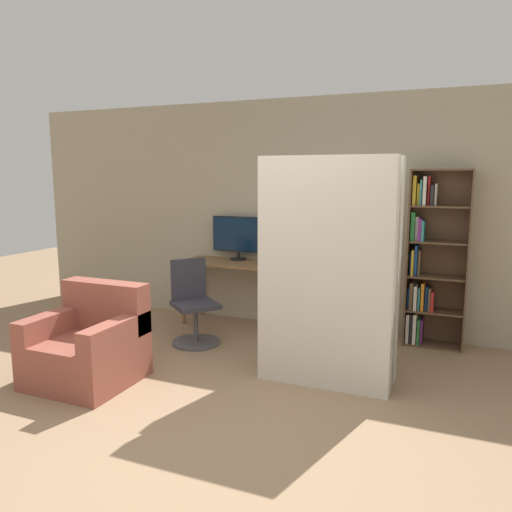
# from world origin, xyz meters

# --- Properties ---
(ground_plane) EXTENTS (16.00, 16.00, 0.00)m
(ground_plane) POSITION_xyz_m (0.00, 0.00, 0.00)
(ground_plane) COLOR #937556
(wall_back) EXTENTS (8.00, 0.06, 2.70)m
(wall_back) POSITION_xyz_m (0.00, 2.97, 1.35)
(wall_back) COLOR tan
(wall_back) RESTS_ON ground
(desk) EXTENTS (1.23, 0.56, 0.78)m
(desk) POSITION_xyz_m (-0.98, 2.66, 0.66)
(desk) COLOR brown
(desk) RESTS_ON ground
(monitor) EXTENTS (0.69, 0.20, 0.54)m
(monitor) POSITION_xyz_m (-0.97, 2.82, 1.07)
(monitor) COLOR black
(monitor) RESTS_ON desk
(office_chair) EXTENTS (0.62, 0.62, 0.91)m
(office_chair) POSITION_xyz_m (-1.07, 1.87, 0.36)
(office_chair) COLOR #4C4C51
(office_chair) RESTS_ON ground
(bookshelf) EXTENTS (0.61, 0.32, 1.88)m
(bookshelf) POSITION_xyz_m (1.28, 2.81, 0.91)
(bookshelf) COLOR brown
(bookshelf) RESTS_ON ground
(mattress_near) EXTENTS (1.15, 0.17, 1.97)m
(mattress_near) POSITION_xyz_m (0.54, 1.30, 0.99)
(mattress_near) COLOR beige
(mattress_near) RESTS_ON ground
(mattress_far) EXTENTS (1.15, 0.17, 1.97)m
(mattress_far) POSITION_xyz_m (0.54, 1.62, 0.99)
(mattress_far) COLOR beige
(mattress_far) RESTS_ON ground
(armchair) EXTENTS (0.85, 0.80, 0.85)m
(armchair) POSITION_xyz_m (-1.41, 0.62, 0.32)
(armchair) COLOR #934C3D
(armchair) RESTS_ON ground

